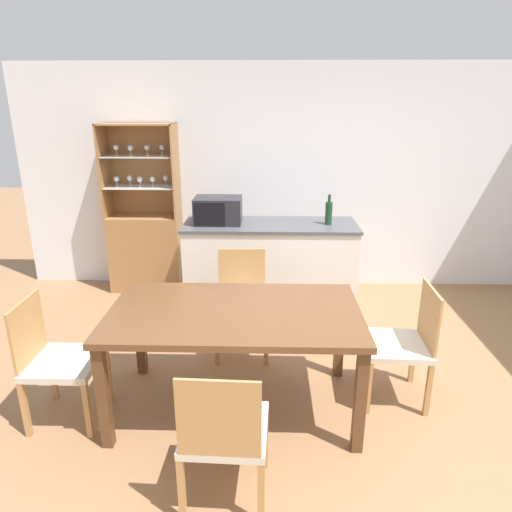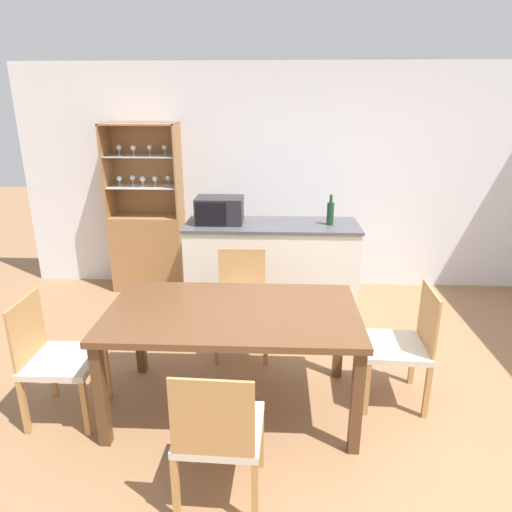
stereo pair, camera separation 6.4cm
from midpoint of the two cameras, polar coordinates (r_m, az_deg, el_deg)
name	(u,v)px [view 1 (the left image)]	position (r m, az deg, el deg)	size (l,w,h in m)	color
ground_plane	(338,422)	(3.44, 9.67, -19.80)	(18.00, 18.00, 0.00)	#936B47
wall_back	(312,179)	(5.38, 6.64, 9.48)	(6.80, 0.06, 2.55)	silver
kitchen_counter	(270,266)	(4.85, 1.35, -1.28)	(1.79, 0.65, 0.94)	silver
display_cabinet	(146,241)	(5.50, -13.89, 1.79)	(0.82, 0.39, 1.91)	#A37042
dining_table	(235,321)	(3.18, -3.25, -8.14)	(1.73, 0.97, 0.78)	brown
dining_chair_head_far	(242,302)	(4.04, -2.26, -5.78)	(0.47, 0.47, 0.89)	beige
dining_chair_side_left_near	(57,360)	(3.49, -24.09, -11.77)	(0.46, 0.46, 0.89)	beige
dining_chair_side_right_far	(402,343)	(3.54, 17.27, -10.37)	(0.47, 0.47, 0.89)	beige
dining_chair_head_near	(224,432)	(2.62, -4.76, -21.10)	(0.47, 0.47, 0.89)	beige
microwave	(218,210)	(4.71, -5.17, 5.71)	(0.48, 0.35, 0.27)	#232328
wine_bottle	(329,212)	(4.70, 8.69, 5.40)	(0.07, 0.07, 0.31)	#193D23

